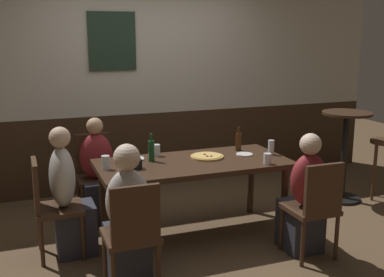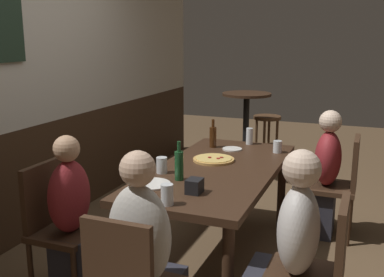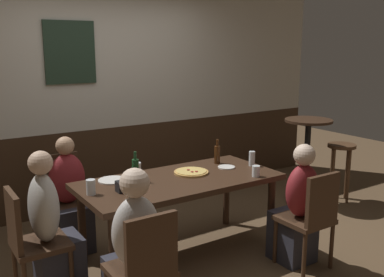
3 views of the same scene
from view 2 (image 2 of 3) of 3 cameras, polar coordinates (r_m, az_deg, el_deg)
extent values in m
plane|color=brown|center=(3.66, 2.92, -14.83)|extent=(12.00, 12.00, 0.00)
cube|color=#3D2819|center=(4.26, -18.58, -4.58)|extent=(6.40, 0.10, 0.95)
cube|color=beige|center=(4.08, -19.90, 13.14)|extent=(6.40, 0.10, 1.65)
cube|color=#382316|center=(3.39, 3.06, -4.07)|extent=(1.81, 0.85, 0.05)
cylinder|color=#382316|center=(2.73, 4.49, -16.90)|extent=(0.07, 0.07, 0.69)
cylinder|color=#382316|center=(4.17, 11.10, -6.39)|extent=(0.07, 0.07, 0.69)
cylinder|color=#382316|center=(2.98, -8.70, -14.34)|extent=(0.07, 0.07, 0.69)
cylinder|color=#382316|center=(4.34, 2.07, -5.40)|extent=(0.07, 0.07, 0.69)
cube|color=#422B1C|center=(2.21, -9.33, -15.31)|extent=(0.04, 0.36, 0.43)
cube|color=#422B1C|center=(4.09, 16.95, -5.86)|extent=(0.40, 0.40, 0.04)
cube|color=#422B1C|center=(4.01, 19.73, -2.90)|extent=(0.36, 0.04, 0.43)
cylinder|color=#422B1C|center=(4.02, 14.08, -9.42)|extent=(0.04, 0.04, 0.41)
cylinder|color=#422B1C|center=(4.33, 14.70, -7.80)|extent=(0.04, 0.04, 0.41)
cylinder|color=#422B1C|center=(4.00, 18.98, -9.88)|extent=(0.04, 0.04, 0.41)
cylinder|color=#422B1C|center=(4.31, 19.23, -8.21)|extent=(0.04, 0.04, 0.41)
cube|color=#422B1C|center=(2.63, 13.74, -16.48)|extent=(0.40, 0.40, 0.04)
cube|color=#422B1C|center=(2.51, 18.19, -12.21)|extent=(0.36, 0.04, 0.43)
cube|color=#422B1C|center=(3.17, -15.38, -11.28)|extent=(0.40, 0.40, 0.04)
cube|color=#422B1C|center=(3.19, -18.24, -6.77)|extent=(0.36, 0.04, 0.43)
cylinder|color=#422B1C|center=(3.30, -10.88, -14.36)|extent=(0.04, 0.04, 0.41)
cylinder|color=#422B1C|center=(3.48, -15.75, -13.13)|extent=(0.04, 0.04, 0.41)
cylinder|color=#422B1C|center=(3.25, -19.49, -15.36)|extent=(0.04, 0.04, 0.41)
ellipsoid|color=beige|center=(2.35, -6.58, -11.93)|extent=(0.22, 0.34, 0.53)
sphere|color=#DBB293|center=(2.23, -6.80, -3.78)|extent=(0.18, 0.18, 0.18)
cube|color=#2D2D38|center=(4.16, 14.97, -8.38)|extent=(0.32, 0.34, 0.45)
ellipsoid|color=maroon|center=(4.02, 16.62, -2.38)|extent=(0.34, 0.22, 0.47)
sphere|color=beige|center=(3.95, 16.91, 2.06)|extent=(0.19, 0.19, 0.19)
ellipsoid|color=silver|center=(2.51, 13.15, -11.05)|extent=(0.34, 0.22, 0.49)
sphere|color=beige|center=(2.40, 13.55, -3.68)|extent=(0.20, 0.20, 0.20)
cube|color=#2D2D38|center=(3.19, -13.22, -15.10)|extent=(0.32, 0.34, 0.45)
ellipsoid|color=maroon|center=(3.05, -15.06, -6.98)|extent=(0.34, 0.22, 0.48)
sphere|color=tan|center=(2.96, -15.41, -1.24)|extent=(0.17, 0.17, 0.17)
cylinder|color=tan|center=(3.57, 2.72, -2.64)|extent=(0.32, 0.32, 0.02)
cylinder|color=#DBB760|center=(3.57, 2.72, -2.46)|extent=(0.28, 0.28, 0.01)
cylinder|color=maroon|center=(3.56, 2.21, -2.36)|extent=(0.03, 0.03, 0.00)
cylinder|color=maroon|center=(3.56, 3.71, -2.36)|extent=(0.03, 0.03, 0.00)
cylinder|color=maroon|center=(3.53, 3.29, -2.48)|extent=(0.03, 0.03, 0.00)
cylinder|color=silver|center=(3.86, 10.62, -1.02)|extent=(0.07, 0.07, 0.10)
cylinder|color=#B26623|center=(3.87, 10.61, -1.38)|extent=(0.06, 0.06, 0.05)
cylinder|color=silver|center=(3.25, -3.80, -3.34)|extent=(0.08, 0.08, 0.11)
cylinder|color=silver|center=(3.25, -3.79, -3.78)|extent=(0.07, 0.07, 0.06)
cylinder|color=silver|center=(4.12, 7.19, 0.29)|extent=(0.06, 0.06, 0.15)
cylinder|color=#B26623|center=(4.12, 7.17, -0.10)|extent=(0.05, 0.05, 0.09)
cylinder|color=silver|center=(2.65, -3.13, -7.01)|extent=(0.07, 0.07, 0.12)
cylinder|color=#C6842D|center=(2.66, -3.12, -7.82)|extent=(0.06, 0.06, 0.04)
cylinder|color=#194723|center=(3.08, -1.62, -3.43)|extent=(0.06, 0.06, 0.20)
cylinder|color=#194723|center=(3.04, -1.64, -1.01)|extent=(0.03, 0.03, 0.07)
cylinder|color=#42230F|center=(3.97, 2.63, 0.15)|extent=(0.06, 0.06, 0.18)
cylinder|color=#42230F|center=(3.95, 2.65, 1.91)|extent=(0.03, 0.03, 0.07)
cylinder|color=white|center=(3.01, -5.08, -5.69)|extent=(0.25, 0.25, 0.01)
cylinder|color=white|center=(3.92, 5.04, -1.32)|extent=(0.17, 0.17, 0.01)
cube|color=black|center=(2.84, 0.31, -5.96)|extent=(0.11, 0.09, 0.09)
cylinder|color=black|center=(5.51, 6.57, -5.07)|extent=(0.44, 0.44, 0.03)
cylinder|color=black|center=(5.38, 6.71, 0.11)|extent=(0.07, 0.07, 0.99)
cylinder|color=#382316|center=(5.29, 6.85, 5.50)|extent=(0.56, 0.56, 0.03)
cylinder|color=#513521|center=(5.74, 9.37, 2.61)|extent=(0.34, 0.34, 0.04)
cylinder|color=#513521|center=(5.94, 9.52, -0.61)|extent=(0.03, 0.03, 0.68)
cylinder|color=#513521|center=(5.84, 8.00, -0.78)|extent=(0.03, 0.03, 0.68)
cylinder|color=#513521|center=(5.69, 8.96, -1.17)|extent=(0.03, 0.03, 0.68)
cylinder|color=#513521|center=(5.79, 10.50, -0.99)|extent=(0.03, 0.03, 0.68)
camera|label=1|loc=(3.38, 85.08, 4.88)|focal=44.04mm
camera|label=3|loc=(2.45, 86.27, 5.96)|focal=41.06mm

